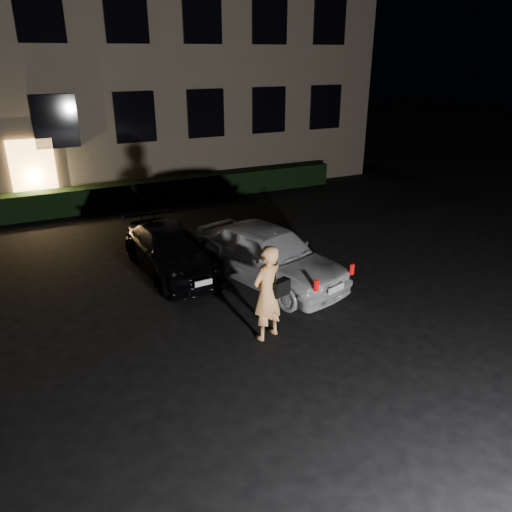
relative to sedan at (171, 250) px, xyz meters
name	(u,v)px	position (x,y,z in m)	size (l,w,h in m)	color
ground	(287,349)	(0.87, -4.38, -0.56)	(80.00, 80.00, 0.00)	black
building	(104,27)	(0.87, 10.61, 5.44)	(20.00, 8.11, 12.00)	#6A5E4B
hedge	(145,193)	(0.87, 6.12, -0.13)	(15.00, 0.70, 0.85)	black
sedan	(171,250)	(0.00, 0.00, 0.00)	(1.84, 3.97, 1.11)	black
hatch	(268,254)	(1.89, -1.61, 0.15)	(2.82, 4.45, 1.41)	silver
man	(268,293)	(0.73, -3.82, 0.39)	(0.87, 0.66, 1.88)	#FFAD63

